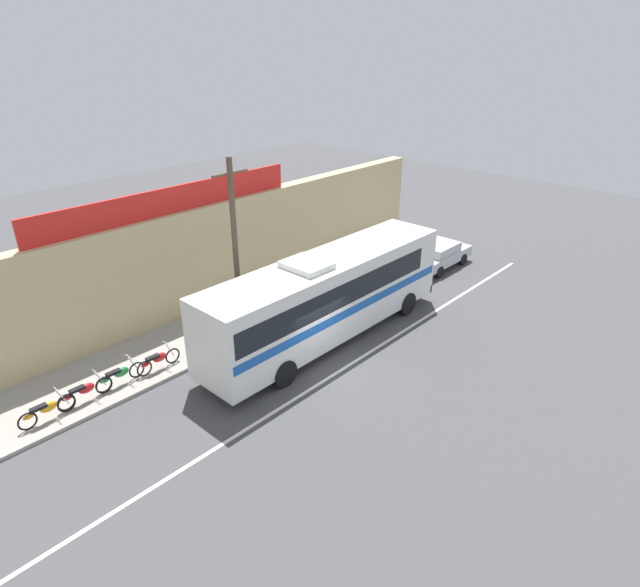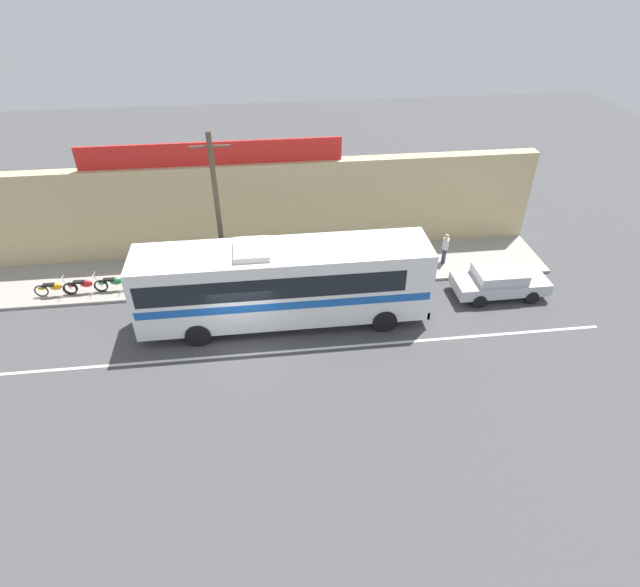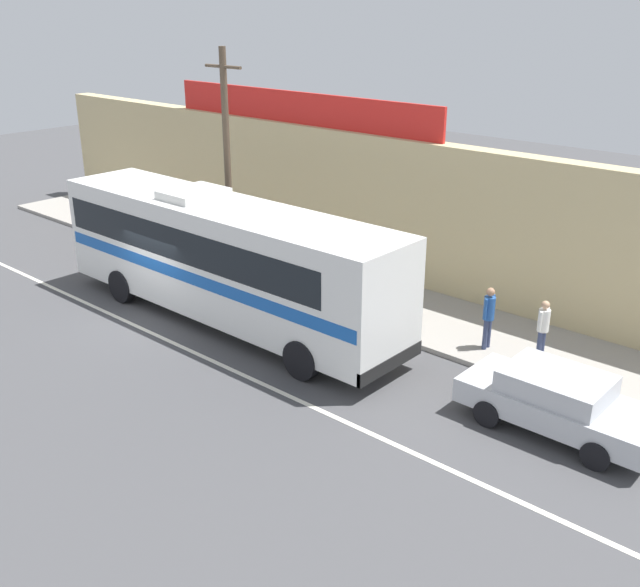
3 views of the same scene
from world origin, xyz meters
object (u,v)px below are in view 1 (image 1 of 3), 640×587
intercity_bus (326,294)px  parked_car (438,254)px  motorcycle_green (158,360)px  motorcycle_red (84,391)px  motorcycle_orange (46,410)px  motorcycle_purple (119,375)px  pedestrian_far_right (369,251)px  utility_pole (235,250)px  pedestrian_near_shop (379,244)px

intercity_bus → parked_car: size_ratio=2.84×
intercity_bus → motorcycle_green: (-6.15, 2.89, -1.50)m
motorcycle_red → motorcycle_green: bearing=-1.9°
parked_car → motorcycle_orange: parked_car is taller
intercity_bus → motorcycle_red: bearing=161.5°
motorcycle_purple → pedestrian_far_right: (14.51, 0.17, 0.59)m
intercity_bus → motorcycle_purple: bearing=158.4°
intercity_bus → utility_pole: utility_pole is taller
intercity_bus → motorcycle_orange: bearing=164.2°
motorcycle_green → motorcycle_purple: same height
intercity_bus → motorcycle_green: bearing=154.8°
motorcycle_purple → motorcycle_orange: bearing=-177.3°
motorcycle_red → pedestrian_far_right: (15.83, 0.22, 0.59)m
motorcycle_purple → pedestrian_far_right: size_ratio=1.09×
pedestrian_near_shop → pedestrian_far_right: bearing=-165.1°
motorcycle_green → pedestrian_near_shop: bearing=2.7°
utility_pole → motorcycle_purple: (-5.16, 0.50, -3.42)m
motorcycle_orange → pedestrian_far_right: (17.14, 0.30, 0.59)m
motorcycle_red → pedestrian_far_right: size_ratio=1.13×
motorcycle_red → utility_pole: bearing=-4.1°
parked_car → utility_pole: (-12.43, 1.73, 3.25)m
intercity_bus → motorcycle_purple: intercity_bus is taller
parked_car → motorcycle_green: parked_car is taller
intercity_bus → pedestrian_far_right: intercity_bus is taller
utility_pole → pedestrian_far_right: utility_pole is taller
motorcycle_green → intercity_bus: bearing=-25.2°
motorcycle_purple → motorcycle_green: bearing=-5.3°
utility_pole → pedestrian_far_right: size_ratio=4.29×
pedestrian_near_shop → pedestrian_far_right: (-1.37, -0.36, 0.07)m
parked_car → utility_pole: size_ratio=0.57×
motorcycle_red → pedestrian_far_right: pedestrian_far_right is taller
motorcycle_orange → motorcycle_red: same height
parked_car → motorcycle_green: size_ratio=2.33×
pedestrian_near_shop → intercity_bus: bearing=-156.7°
intercity_bus → pedestrian_far_right: size_ratio=6.96×
parked_car → motorcycle_red: bearing=173.4°
pedestrian_far_right → motorcycle_red: bearing=-179.2°
motorcycle_purple → pedestrian_far_right: 14.53m
intercity_bus → motorcycle_green: intercity_bus is taller
motorcycle_purple → intercity_bus: bearing=-21.6°
motorcycle_orange → pedestrian_far_right: pedestrian_far_right is taller
parked_car → motorcycle_red: parked_car is taller
parked_car → intercity_bus: bearing=-175.5°
motorcycle_green → utility_pole: bearing=-5.7°
motorcycle_purple → pedestrian_near_shop: 15.90m
parked_car → motorcycle_purple: bearing=172.8°
utility_pole → motorcycle_orange: size_ratio=3.98×
intercity_bus → pedestrian_far_right: bearing=24.9°
motorcycle_purple → pedestrian_near_shop: (15.88, 0.54, 0.52)m
motorcycle_red → pedestrian_near_shop: pedestrian_near_shop is taller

